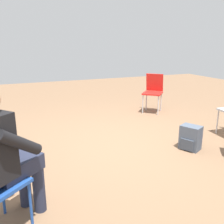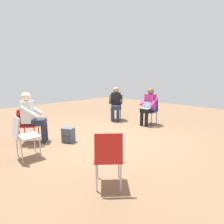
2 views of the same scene
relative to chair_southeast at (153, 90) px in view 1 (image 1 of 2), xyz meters
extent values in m
plane|color=brown|center=(-1.55, 1.51, -0.50)|extent=(14.00, 14.00, 0.00)
cylinder|color=#B7B7BC|center=(-1.66, -0.26, -0.29)|extent=(0.02, 0.02, 0.42)
cube|color=red|center=(-0.05, 0.05, -0.06)|extent=(0.57, 0.57, 0.03)
cylinder|color=#B7B7BC|center=(-0.29, 0.04, -0.29)|extent=(0.02, 0.02, 0.42)
cylinder|color=#B7B7BC|center=(-0.06, 0.29, -0.29)|extent=(0.02, 0.02, 0.42)
cylinder|color=#B7B7BC|center=(-0.05, -0.19, -0.29)|extent=(0.02, 0.02, 0.42)
cylinder|color=#B7B7BC|center=(0.19, 0.06, -0.29)|extent=(0.02, 0.02, 0.42)
cube|color=red|center=(0.08, -0.08, 0.15)|extent=(0.33, 0.34, 0.40)
cylinder|color=#1E4799|center=(-2.52, 3.13, -0.29)|extent=(0.02, 0.02, 0.42)
cylinder|color=#1E4799|center=(-2.79, 2.91, -0.29)|extent=(0.02, 0.02, 0.42)
cylinder|color=black|center=(-1.39, 3.12, -0.27)|extent=(0.11, 0.11, 0.45)
cylinder|color=black|center=(-1.57, 3.12, -0.27)|extent=(0.11, 0.11, 0.45)
cylinder|color=#23283D|center=(-2.47, 2.94, -0.27)|extent=(0.11, 0.11, 0.45)
cylinder|color=#23283D|center=(-2.60, 2.82, -0.27)|extent=(0.11, 0.11, 0.45)
cube|color=#23283D|center=(-2.64, 3.01, 0.01)|extent=(0.50, 0.51, 0.14)
cylinder|color=black|center=(-2.85, 2.95, 0.30)|extent=(0.32, 0.36, 0.31)
cube|color=#475160|center=(-2.02, 0.60, -0.32)|extent=(0.34, 0.30, 0.36)
cube|color=#39414D|center=(-2.02, 0.60, -0.40)|extent=(0.29, 0.31, 0.16)
camera|label=1|loc=(-4.72, 2.98, 1.03)|focal=40.00mm
camera|label=2|loc=(1.64, -1.62, 1.08)|focal=28.00mm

